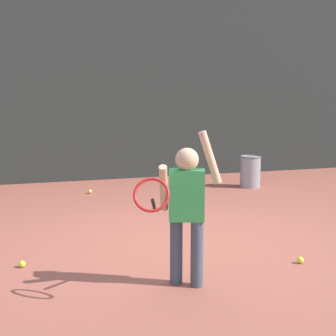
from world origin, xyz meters
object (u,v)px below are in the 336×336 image
(ball_hopper, at_px, (250,171))
(tennis_ball_3, at_px, (300,260))
(tennis_player, at_px, (185,204))
(tennis_ball_1, at_px, (22,264))
(tennis_ball_0, at_px, (90,192))

(ball_hopper, xyz_separation_m, tennis_ball_3, (-1.33, -3.76, -0.26))
(tennis_player, bearing_deg, tennis_ball_3, 28.00)
(tennis_player, distance_m, tennis_ball_3, 1.46)
(tennis_player, height_order, tennis_ball_1, tennis_player)
(ball_hopper, distance_m, tennis_ball_1, 5.01)
(tennis_player, distance_m, tennis_ball_1, 1.76)
(tennis_player, height_order, tennis_ball_3, tennis_player)
(tennis_ball_0, bearing_deg, tennis_ball_3, -69.40)
(tennis_ball_0, bearing_deg, tennis_ball_1, -108.54)
(tennis_player, bearing_deg, tennis_ball_0, 112.97)
(ball_hopper, xyz_separation_m, tennis_ball_0, (-2.84, 0.26, -0.26))
(tennis_player, distance_m, tennis_ball_0, 4.26)
(tennis_player, xyz_separation_m, tennis_ball_1, (-1.36, 0.87, -0.69))
(tennis_ball_0, relative_size, tennis_ball_1, 1.00)
(tennis_ball_0, xyz_separation_m, tennis_ball_1, (-1.11, -3.32, 0.00))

